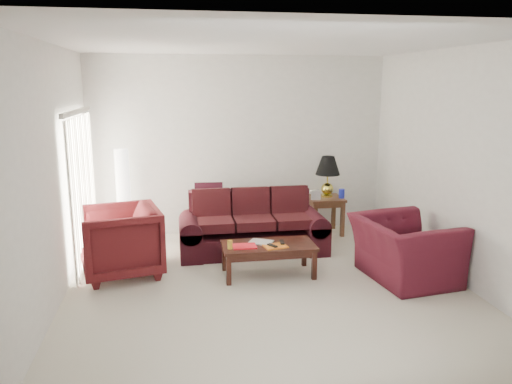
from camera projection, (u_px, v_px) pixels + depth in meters
floor at (267, 286)px, 6.39m from camera, size 5.00×5.00×0.00m
blinds at (81, 189)px, 7.02m from camera, size 0.10×2.00×2.16m
sofa at (253, 223)px, 7.59m from camera, size 2.25×1.03×0.91m
throw_pillow at (209, 196)px, 8.15m from camera, size 0.47×0.26×0.47m
end_table at (325, 215)px, 8.58m from camera, size 0.61×0.61×0.64m
table_lamp at (328, 177)px, 8.48m from camera, size 0.43×0.43×0.70m
clock at (316, 195)px, 8.31m from camera, size 0.16×0.08×0.16m
blue_canister at (342, 194)px, 8.43m from camera, size 0.11×0.11×0.15m
picture_frame at (313, 190)px, 8.63m from camera, size 0.21×0.22×0.06m
floor_lamp at (124, 197)px, 7.92m from camera, size 0.27×0.27×1.56m
armchair_left at (120, 241)px, 6.68m from camera, size 1.22×1.19×0.94m
armchair_right at (404, 250)px, 6.54m from camera, size 1.25×1.39×0.81m
coffee_table at (268, 260)px, 6.72m from camera, size 1.31×0.79×0.43m
magazine_red at (244, 246)px, 6.56m from camera, size 0.31×0.23×0.02m
magazine_white at (261, 242)px, 6.74m from camera, size 0.38×0.35×0.02m
magazine_orange at (275, 246)px, 6.57m from camera, size 0.33×0.28×0.02m
remote_a at (272, 245)px, 6.54m from camera, size 0.12×0.16×0.02m
remote_b at (282, 242)px, 6.67m from camera, size 0.07×0.18×0.02m
yellow_glass at (230, 245)px, 6.48m from camera, size 0.08×0.08×0.11m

